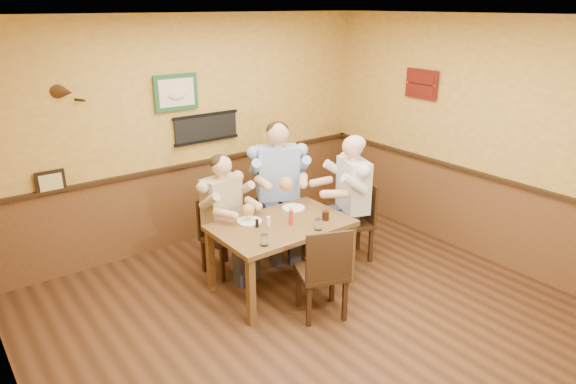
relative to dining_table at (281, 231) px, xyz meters
name	(u,v)px	position (x,y,z in m)	size (l,w,h in m)	color
room	(326,149)	(0.02, -0.65, 1.03)	(5.02, 5.03, 2.81)	#371F10
dining_table	(281,231)	(0.00, 0.00, 0.00)	(1.40, 0.90, 0.75)	brown
chair_back_left	(223,236)	(-0.32, 0.67, -0.22)	(0.40, 0.40, 0.87)	#321F0F
chair_back_right	(278,210)	(0.53, 0.79, -0.15)	(0.47, 0.47, 1.01)	#321F0F
chair_right_end	(352,221)	(1.08, 0.06, -0.18)	(0.44, 0.44, 0.95)	#321F0F
chair_near_side	(322,270)	(0.01, -0.64, -0.18)	(0.45, 0.45, 0.96)	#321F0F
diner_tan_shirt	(222,221)	(-0.32, 0.67, -0.03)	(0.58, 0.58, 1.25)	#C4B087
diner_blue_polo	(278,194)	(0.53, 0.79, 0.07)	(0.67, 0.67, 1.45)	#8EAAD6
diner_white_elder	(352,205)	(1.08, 0.06, 0.02)	(0.63, 0.63, 1.36)	silver
water_glass_left	(264,240)	(-0.43, -0.32, 0.15)	(0.07, 0.07, 0.11)	white
water_glass_mid	(318,224)	(0.20, -0.36, 0.15)	(0.08, 0.08, 0.12)	white
cola_tumbler	(326,216)	(0.43, -0.21, 0.14)	(0.07, 0.07, 0.10)	black
hot_sauce_bottle	(291,216)	(0.06, -0.08, 0.18)	(0.04, 0.04, 0.18)	red
salt_shaker	(268,221)	(-0.14, 0.02, 0.14)	(0.04, 0.04, 0.10)	white
pepper_shaker	(257,223)	(-0.26, 0.07, 0.14)	(0.04, 0.04, 0.09)	black
plate_far_left	(249,221)	(-0.25, 0.23, 0.10)	(0.26, 0.26, 0.02)	white
plate_far_right	(293,208)	(0.35, 0.25, 0.10)	(0.25, 0.25, 0.02)	white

